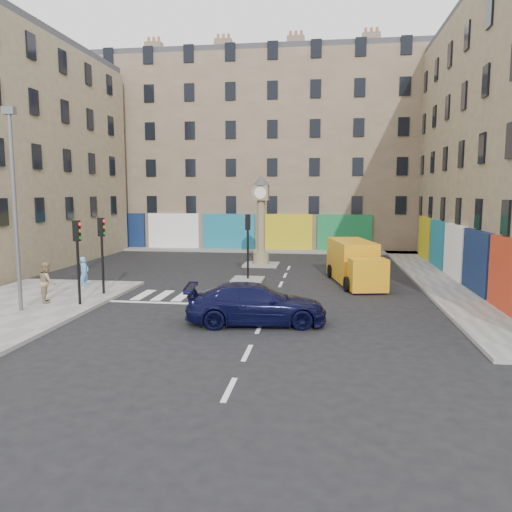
% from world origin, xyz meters
% --- Properties ---
extents(ground, '(120.00, 120.00, 0.00)m').
position_xyz_m(ground, '(0.00, 0.00, 0.00)').
color(ground, black).
rests_on(ground, ground).
extents(sidewalk_right, '(2.60, 30.00, 0.15)m').
position_xyz_m(sidewalk_right, '(8.70, 10.00, 0.07)').
color(sidewalk_right, gray).
rests_on(sidewalk_right, ground).
extents(sidewalk_far, '(32.00, 2.40, 0.15)m').
position_xyz_m(sidewalk_far, '(-4.00, 22.20, 0.07)').
color(sidewalk_far, gray).
rests_on(sidewalk_far, ground).
extents(island_near, '(1.80, 1.80, 0.12)m').
position_xyz_m(island_near, '(-2.00, 8.00, 0.06)').
color(island_near, gray).
rests_on(island_near, ground).
extents(island_far, '(2.40, 2.40, 0.12)m').
position_xyz_m(island_far, '(-2.00, 14.00, 0.06)').
color(island_far, gray).
rests_on(island_far, ground).
extents(building_far, '(32.00, 10.00, 17.00)m').
position_xyz_m(building_far, '(-4.00, 28.00, 8.50)').
color(building_far, '#87725A').
rests_on(building_far, ground).
extents(building_left, '(8.00, 20.00, 15.00)m').
position_xyz_m(building_left, '(-19.00, 12.00, 7.50)').
color(building_left, '#948461').
rests_on(building_left, ground).
extents(traffic_light_left_near, '(0.28, 0.22, 3.70)m').
position_xyz_m(traffic_light_left_near, '(-8.30, 0.20, 2.62)').
color(traffic_light_left_near, black).
rests_on(traffic_light_left_near, sidewalk_left).
extents(traffic_light_left_far, '(0.28, 0.22, 3.70)m').
position_xyz_m(traffic_light_left_far, '(-8.30, 2.60, 2.62)').
color(traffic_light_left_far, black).
rests_on(traffic_light_left_far, sidewalk_left).
extents(traffic_light_island, '(0.28, 0.22, 3.70)m').
position_xyz_m(traffic_light_island, '(-2.00, 8.00, 2.59)').
color(traffic_light_island, black).
rests_on(traffic_light_island, island_near).
extents(lamp_post, '(0.50, 0.25, 8.30)m').
position_xyz_m(lamp_post, '(-10.20, -1.20, 4.79)').
color(lamp_post, '#595B60').
rests_on(lamp_post, sidewalk_left).
extents(clock_pillar, '(1.20, 1.20, 6.10)m').
position_xyz_m(clock_pillar, '(-2.00, 14.00, 3.55)').
color(clock_pillar, '#948461').
rests_on(clock_pillar, island_far).
extents(navy_sedan, '(5.66, 2.92, 1.57)m').
position_xyz_m(navy_sedan, '(-0.22, -1.42, 0.78)').
color(navy_sedan, black).
rests_on(navy_sedan, ground).
extents(yellow_van, '(3.13, 6.65, 2.33)m').
position_xyz_m(yellow_van, '(4.03, 8.05, 1.16)').
color(yellow_van, orange).
rests_on(yellow_van, ground).
extents(pedestrian_blue, '(0.47, 0.64, 1.62)m').
position_xyz_m(pedestrian_blue, '(-9.87, 3.78, 0.96)').
color(pedestrian_blue, '#5B9BD1').
rests_on(pedestrian_blue, sidewalk_left).
extents(pedestrian_tan, '(1.03, 1.11, 1.82)m').
position_xyz_m(pedestrian_tan, '(-9.96, 0.47, 1.06)').
color(pedestrian_tan, '#967C5C').
rests_on(pedestrian_tan, sidewalk_left).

